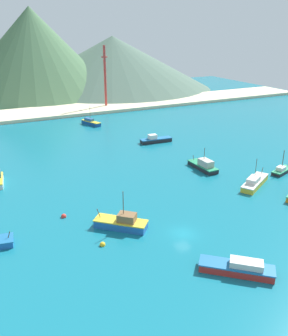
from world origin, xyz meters
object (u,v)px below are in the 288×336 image
Objects in this scene: fishing_boat_5 at (238,268)px; fishing_boat_8 at (91,122)px; buoy_1 at (64,216)px; fishing_boat_3 at (282,170)px; buoy_0 at (103,245)px; radio_tower at (105,77)px; fishing_boat_9 at (122,223)px; fishing_boat_0 at (255,182)px; fishing_boat_10 at (204,166)px; fishing_boat_7 at (156,140)px.

fishing_boat_8 is at bearing 84.68° from fishing_boat_5.
fishing_boat_3 is at bearing -1.70° from buoy_1.
fishing_boat_5 reaches higher than buoy_0.
radio_tower is (38.03, 98.27, 12.83)m from buoy_0.
fishing_boat_0 is at bearing 6.33° from fishing_boat_9.
radio_tower is (23.33, 113.21, 12.16)m from fishing_boat_5.
buoy_1 is (-36.66, -8.56, -0.83)m from fishing_boat_10.
fishing_boat_9 reaches higher than fishing_boat_5.
fishing_boat_3 is 0.75× the size of fishing_boat_5.
buoy_1 is 96.55m from radio_tower.
fishing_boat_3 reaches higher than fishing_boat_7.
fishing_boat_8 is 77.49m from buoy_0.
buoy_1 is at bearing 104.68° from buoy_0.
fishing_boat_3 is 89.47m from radio_tower.
buoy_1 is (-3.11, 11.87, 0.01)m from buoy_0.
fishing_boat_10 is (10.57, -53.56, 0.11)m from fishing_boat_8.
buoy_1 is (-26.10, -62.12, -0.72)m from fishing_boat_8.
fishing_boat_9 is 0.34× the size of radio_tower.
fishing_boat_3 is at bearing 8.66° from fishing_boat_9.
radio_tower is (4.42, 52.93, 12.17)m from fishing_boat_7.
fishing_boat_9 reaches higher than buoy_1.
fishing_boat_7 is (-4.08, 38.07, -0.07)m from fishing_boat_0.
buoy_0 is (-48.91, -10.33, -0.47)m from fishing_boat_3.
fishing_boat_9 reaches higher than fishing_boat_0.
fishing_boat_3 is 18.39m from fishing_boat_10.
fishing_boat_0 is 1.19× the size of fishing_boat_8.
fishing_boat_8 is at bearing 101.16° from fishing_boat_10.
fishing_boat_7 is at bearing 113.60° from fishing_boat_3.
fishing_boat_8 is (8.29, 88.94, 0.06)m from fishing_boat_5.
radio_tower is (33.13, 94.64, 11.97)m from fishing_boat_9.
fishing_boat_8 is at bearing 75.59° from fishing_boat_9.
fishing_boat_5 is 32.20m from buoy_1.
fishing_boat_7 is 1.08× the size of fishing_boat_10.
fishing_boat_10 is 39.29m from buoy_0.
radio_tower is at bearing 78.35° from fishing_boat_5.
fishing_boat_10 is 0.36× the size of radio_tower.
fishing_boat_9 is at bearing -124.54° from fishing_boat_7.
buoy_1 is at bearing -166.85° from fishing_boat_10.
fishing_boat_0 reaches higher than fishing_boat_10.
fishing_boat_3 is 52.05m from buoy_1.
fishing_boat_10 is (-0.06, -24.91, 0.17)m from fishing_boat_7.
fishing_boat_5 is at bearing -107.42° from fishing_boat_7.
fishing_boat_5 is 116.23m from radio_tower.
fishing_boat_3 is 0.29× the size of radio_tower.
fishing_boat_9 is at bearing -173.67° from fishing_boat_0.
fishing_boat_7 is 0.39× the size of radio_tower.
fishing_boat_9 is 33.21m from fishing_boat_10.
fishing_boat_8 is at bearing 72.74° from buoy_0.
fishing_boat_0 is at bearing -90.21° from radio_tower.
fishing_boat_9 is at bearing -104.41° from fishing_boat_8.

